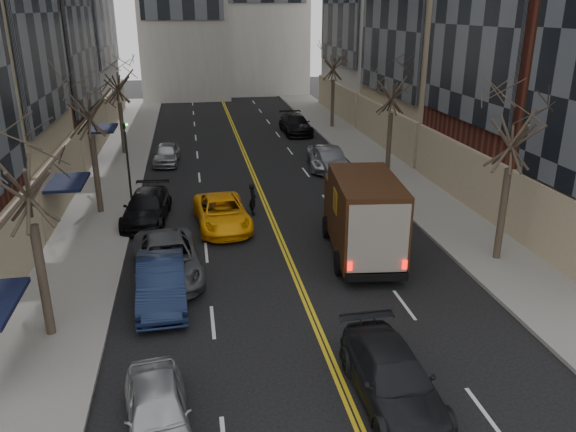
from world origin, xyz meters
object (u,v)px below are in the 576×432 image
object	(u,v)px
ups_truck	(362,216)
observer_sedan	(392,377)
pedestrian	(253,199)
taxi	(222,213)

from	to	relation	value
ups_truck	observer_sedan	world-z (taller)	ups_truck
pedestrian	taxi	bearing A→B (deg)	131.30
ups_truck	observer_sedan	distance (m)	9.77
ups_truck	observer_sedan	xyz separation A→B (m)	(-2.00, -9.49, -1.14)
taxi	pedestrian	world-z (taller)	pedestrian
ups_truck	pedestrian	xyz separation A→B (m)	(-4.07, 6.04, -1.02)
taxi	pedestrian	xyz separation A→B (m)	(1.71, 1.51, 0.10)
ups_truck	pedestrian	world-z (taller)	ups_truck
observer_sedan	taxi	xyz separation A→B (m)	(-3.78, 14.02, 0.02)
ups_truck	observer_sedan	size ratio (longest dim) A/B	1.40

